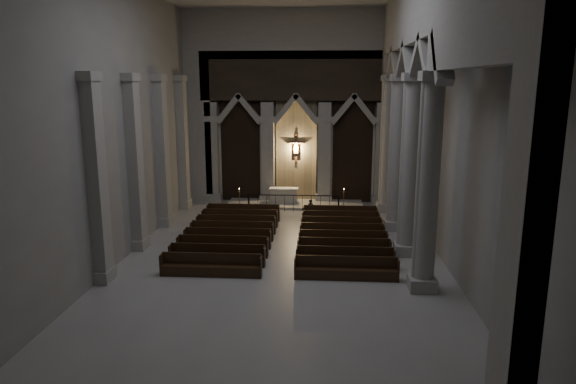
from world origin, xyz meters
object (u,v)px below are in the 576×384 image
object	(u,v)px
altar_rail	(293,200)
candle_stand_left	(240,204)
worshipper	(311,209)
altar	(284,195)
candle_stand_right	(344,204)
pews	(286,239)

from	to	relation	value
altar_rail	candle_stand_left	bearing A→B (deg)	172.51
worshipper	altar	bearing A→B (deg)	134.60
candle_stand_right	worshipper	xyz separation A→B (m)	(-1.96, -2.41, 0.22)
pews	worshipper	size ratio (longest dim) A/B	8.28
candle_stand_right	pews	world-z (taller)	candle_stand_right
pews	candle_stand_left	bearing A→B (deg)	116.20
altar	altar_rail	distance (m)	1.99
altar_rail	candle_stand_left	world-z (taller)	candle_stand_left
altar	worshipper	bearing A→B (deg)	-62.45
candle_stand_left	worshipper	xyz separation A→B (m)	(4.39, -1.98, 0.22)
candle_stand_right	pews	size ratio (longest dim) A/B	0.14
altar_rail	candle_stand_left	distance (m)	3.37
worshipper	altar_rail	bearing A→B (deg)	141.71
altar	pews	xyz separation A→B (m)	(0.71, -8.17, -0.32)
candle_stand_left	worshipper	size ratio (longest dim) A/B	1.14
candle_stand_left	worshipper	world-z (taller)	candle_stand_left
pews	worshipper	xyz separation A→B (m)	(1.07, 4.76, 0.28)
candle_stand_right	worshipper	bearing A→B (deg)	-129.12
altar	pews	distance (m)	8.21
pews	altar	bearing A→B (deg)	94.96
altar_rail	pews	distance (m)	6.32
candle_stand_left	candle_stand_right	world-z (taller)	candle_stand_left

